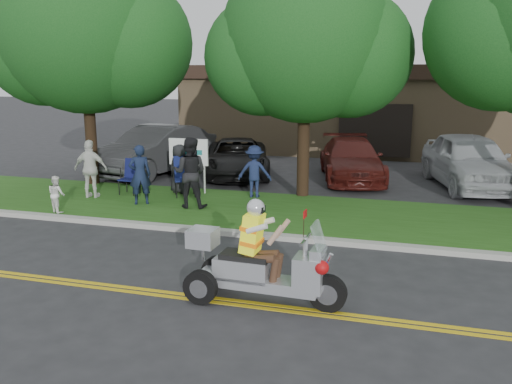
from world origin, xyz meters
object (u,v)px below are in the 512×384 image
(parked_car_mid, at_px, (237,158))
(spectator_adult_left, at_px, (140,175))
(lawn_chair_a, at_px, (131,174))
(parked_car_left, at_px, (156,150))
(parked_car_far_left, at_px, (134,151))
(trike_scooter, at_px, (258,267))
(parked_car_right, at_px, (351,159))
(parked_car_far_right, at_px, (469,160))
(spectator_adult_right, at_px, (91,169))
(lawn_chair_b, at_px, (185,174))
(spectator_adult_mid, at_px, (190,173))

(parked_car_mid, bearing_deg, spectator_adult_left, -120.11)
(spectator_adult_left, bearing_deg, lawn_chair_a, -80.22)
(lawn_chair_a, height_order, parked_car_left, parked_car_left)
(spectator_adult_left, height_order, parked_car_far_left, spectator_adult_left)
(trike_scooter, xyz_separation_m, parked_car_mid, (-3.79, 10.39, 0.06))
(parked_car_right, bearing_deg, parked_car_far_right, -17.27)
(trike_scooter, xyz_separation_m, parked_car_left, (-6.79, 9.97, 0.27))
(parked_car_mid, bearing_deg, spectator_adult_right, -138.49)
(trike_scooter, xyz_separation_m, lawn_chair_a, (-5.81, 6.34, 0.08))
(lawn_chair_a, distance_m, lawn_chair_b, 1.67)
(parked_car_left, bearing_deg, parked_car_right, 20.00)
(spectator_adult_mid, height_order, parked_car_far_left, spectator_adult_mid)
(parked_car_mid, bearing_deg, parked_car_far_right, -16.11)
(parked_car_far_left, bearing_deg, lawn_chair_a, -84.29)
(trike_scooter, xyz_separation_m, spectator_adult_right, (-6.66, 5.51, 0.34))
(spectator_adult_mid, height_order, parked_car_left, spectator_adult_mid)
(lawn_chair_a, bearing_deg, trike_scooter, -46.64)
(spectator_adult_mid, height_order, parked_car_mid, spectator_adult_mid)
(trike_scooter, xyz_separation_m, lawn_chair_b, (-4.16, 6.55, 0.15))
(spectator_adult_right, bearing_deg, parked_car_far_right, -163.17)
(lawn_chair_b, bearing_deg, parked_car_left, 99.88)
(lawn_chair_b, height_order, spectator_adult_left, spectator_adult_left)
(lawn_chair_b, distance_m, parked_car_far_right, 9.22)
(spectator_adult_right, distance_m, parked_car_mid, 5.67)
(parked_car_far_left, xyz_separation_m, parked_car_right, (8.37, 0.23, 0.02))
(parked_car_mid, relative_size, parked_car_right, 0.99)
(parked_car_left, distance_m, parked_car_far_right, 10.90)
(lawn_chair_b, distance_m, spectator_adult_mid, 1.54)
(lawn_chair_a, distance_m, spectator_adult_right, 1.21)
(parked_car_left, relative_size, parked_car_far_right, 1.03)
(lawn_chair_a, xyz_separation_m, spectator_adult_left, (0.92, -1.15, 0.24))
(trike_scooter, relative_size, spectator_adult_mid, 1.40)
(trike_scooter, xyz_separation_m, spectator_adult_mid, (-3.41, 5.23, 0.45))
(parked_car_right, bearing_deg, parked_car_left, 174.42)
(spectator_adult_right, bearing_deg, trike_scooter, 131.62)
(parked_car_far_left, distance_m, parked_car_left, 1.52)
(parked_car_far_left, distance_m, parked_car_right, 8.37)
(lawn_chair_b, xyz_separation_m, spectator_adult_mid, (0.75, -1.32, 0.30))
(parked_car_far_left, bearing_deg, lawn_chair_b, -68.48)
(lawn_chair_a, xyz_separation_m, parked_car_far_right, (9.90, 4.32, 0.20))
(parked_car_far_left, height_order, parked_car_mid, parked_car_far_left)
(parked_car_mid, bearing_deg, parked_car_left, 169.92)
(trike_scooter, relative_size, parked_car_far_right, 0.51)
(parked_car_left, xyz_separation_m, parked_car_right, (7.05, 0.95, -0.18))
(lawn_chair_b, bearing_deg, parked_car_mid, 56.80)
(trike_scooter, distance_m, parked_car_far_right, 11.42)
(lawn_chair_a, relative_size, parked_car_far_right, 0.20)
(spectator_adult_left, xyz_separation_m, parked_car_right, (5.16, 5.73, -0.23))
(parked_car_right, bearing_deg, parked_car_far_left, 168.26)
(parked_car_far_left, bearing_deg, parked_car_mid, -26.12)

